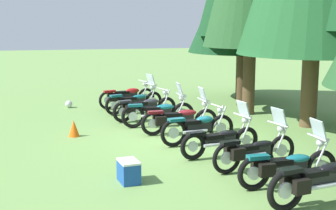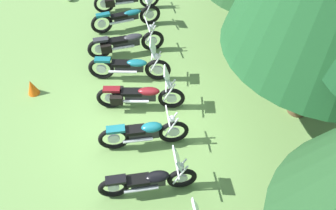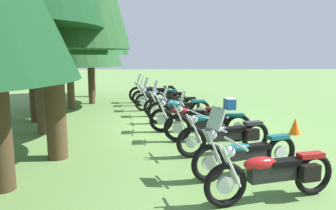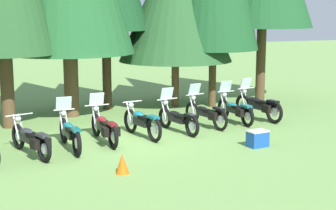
{
  "view_description": "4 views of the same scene",
  "coord_description": "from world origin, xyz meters",
  "px_view_note": "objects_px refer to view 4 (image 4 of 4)",
  "views": [
    {
      "loc": [
        12.77,
        -3.57,
        3.4
      ],
      "look_at": [
        -0.6,
        -0.47,
        0.9
      ],
      "focal_mm": 51.61,
      "sensor_mm": 36.0,
      "label": 1
    },
    {
      "loc": [
        5.86,
        0.91,
        7.56
      ],
      "look_at": [
        -0.13,
        0.65,
        0.75
      ],
      "focal_mm": 39.47,
      "sensor_mm": 36.0,
      "label": 2
    },
    {
      "loc": [
        -9.84,
        0.74,
        2.29
      ],
      "look_at": [
        0.34,
        0.49,
        0.65
      ],
      "focal_mm": 33.51,
      "sensor_mm": 36.0,
      "label": 3
    },
    {
      "loc": [
        -4.59,
        -14.76,
        3.82
      ],
      "look_at": [
        1.59,
        0.58,
        0.84
      ],
      "focal_mm": 56.9,
      "sensor_mm": 36.0,
      "label": 4
    }
  ],
  "objects_px": {
    "motorcycle_7": "(206,113)",
    "traffic_cone": "(122,164)",
    "motorcycle_3": "(70,133)",
    "motorcycle_2": "(31,139)",
    "motorcycle_9": "(259,106)",
    "motorcycle_5": "(142,122)",
    "picnic_cooler": "(258,139)",
    "motorcycle_8": "(236,110)",
    "motorcycle_4": "(104,127)",
    "motorcycle_6": "(178,118)"
  },
  "relations": [
    {
      "from": "motorcycle_3",
      "to": "picnic_cooler",
      "type": "height_order",
      "value": "motorcycle_3"
    },
    {
      "from": "motorcycle_3",
      "to": "motorcycle_9",
      "type": "distance_m",
      "value": 7.14
    },
    {
      "from": "motorcycle_2",
      "to": "motorcycle_9",
      "type": "relative_size",
      "value": 0.97
    },
    {
      "from": "motorcycle_3",
      "to": "motorcycle_6",
      "type": "xyz_separation_m",
      "value": [
        3.58,
        0.81,
        -0.03
      ]
    },
    {
      "from": "motorcycle_2",
      "to": "motorcycle_9",
      "type": "height_order",
      "value": "motorcycle_9"
    },
    {
      "from": "motorcycle_3",
      "to": "motorcycle_2",
      "type": "bearing_deg",
      "value": 104.09
    },
    {
      "from": "motorcycle_3",
      "to": "motorcycle_9",
      "type": "height_order",
      "value": "motorcycle_9"
    },
    {
      "from": "motorcycle_7",
      "to": "motorcycle_9",
      "type": "height_order",
      "value": "motorcycle_9"
    },
    {
      "from": "picnic_cooler",
      "to": "traffic_cone",
      "type": "relative_size",
      "value": 1.28
    },
    {
      "from": "motorcycle_4",
      "to": "picnic_cooler",
      "type": "bearing_deg",
      "value": -120.37
    },
    {
      "from": "motorcycle_9",
      "to": "picnic_cooler",
      "type": "relative_size",
      "value": 3.85
    },
    {
      "from": "motorcycle_3",
      "to": "traffic_cone",
      "type": "xyz_separation_m",
      "value": [
        0.69,
        -2.67,
        -0.23
      ]
    },
    {
      "from": "motorcycle_8",
      "to": "traffic_cone",
      "type": "distance_m",
      "value": 6.65
    },
    {
      "from": "motorcycle_9",
      "to": "traffic_cone",
      "type": "distance_m",
      "value": 7.57
    },
    {
      "from": "motorcycle_6",
      "to": "motorcycle_9",
      "type": "xyz_separation_m",
      "value": [
        3.4,
        0.73,
        0.05
      ]
    },
    {
      "from": "motorcycle_5",
      "to": "motorcycle_8",
      "type": "xyz_separation_m",
      "value": [
        3.65,
        0.78,
        -0.02
      ]
    },
    {
      "from": "motorcycle_5",
      "to": "motorcycle_2",
      "type": "bearing_deg",
      "value": 94.03
    },
    {
      "from": "motorcycle_5",
      "to": "motorcycle_6",
      "type": "bearing_deg",
      "value": -91.12
    },
    {
      "from": "motorcycle_3",
      "to": "traffic_cone",
      "type": "bearing_deg",
      "value": -166.53
    },
    {
      "from": "motorcycle_7",
      "to": "traffic_cone",
      "type": "height_order",
      "value": "motorcycle_7"
    },
    {
      "from": "motorcycle_4",
      "to": "motorcycle_5",
      "type": "xyz_separation_m",
      "value": [
        1.23,
        0.23,
        0.01
      ]
    },
    {
      "from": "motorcycle_6",
      "to": "motorcycle_9",
      "type": "height_order",
      "value": "motorcycle_9"
    },
    {
      "from": "motorcycle_6",
      "to": "picnic_cooler",
      "type": "relative_size",
      "value": 3.53
    },
    {
      "from": "motorcycle_4",
      "to": "motorcycle_9",
      "type": "distance_m",
      "value": 6.0
    },
    {
      "from": "motorcycle_6",
      "to": "traffic_cone",
      "type": "xyz_separation_m",
      "value": [
        -2.89,
        -3.48,
        -0.2
      ]
    },
    {
      "from": "motorcycle_7",
      "to": "motorcycle_8",
      "type": "xyz_separation_m",
      "value": [
        1.2,
        0.21,
        -0.0
      ]
    },
    {
      "from": "motorcycle_7",
      "to": "traffic_cone",
      "type": "bearing_deg",
      "value": 121.19
    },
    {
      "from": "picnic_cooler",
      "to": "motorcycle_2",
      "type": "bearing_deg",
      "value": 166.8
    },
    {
      "from": "motorcycle_6",
      "to": "motorcycle_7",
      "type": "bearing_deg",
      "value": -84.55
    },
    {
      "from": "motorcycle_6",
      "to": "motorcycle_9",
      "type": "bearing_deg",
      "value": -89.28
    },
    {
      "from": "motorcycle_3",
      "to": "traffic_cone",
      "type": "relative_size",
      "value": 4.91
    },
    {
      "from": "motorcycle_9",
      "to": "motorcycle_7",
      "type": "bearing_deg",
      "value": 88.8
    },
    {
      "from": "motorcycle_9",
      "to": "traffic_cone",
      "type": "height_order",
      "value": "motorcycle_9"
    },
    {
      "from": "motorcycle_3",
      "to": "traffic_cone",
      "type": "height_order",
      "value": "motorcycle_3"
    },
    {
      "from": "motorcycle_8",
      "to": "motorcycle_2",
      "type": "bearing_deg",
      "value": 100.11
    },
    {
      "from": "motorcycle_2",
      "to": "motorcycle_6",
      "type": "distance_m",
      "value": 4.79
    },
    {
      "from": "motorcycle_2",
      "to": "picnic_cooler",
      "type": "bearing_deg",
      "value": -119.45
    },
    {
      "from": "motorcycle_9",
      "to": "traffic_cone",
      "type": "relative_size",
      "value": 4.94
    },
    {
      "from": "motorcycle_3",
      "to": "motorcycle_8",
      "type": "bearing_deg",
      "value": -78.02
    },
    {
      "from": "motorcycle_5",
      "to": "traffic_cone",
      "type": "xyz_separation_m",
      "value": [
        -1.62,
        -3.27,
        -0.24
      ]
    },
    {
      "from": "motorcycle_6",
      "to": "motorcycle_5",
      "type": "bearing_deg",
      "value": 88.1
    },
    {
      "from": "motorcycle_7",
      "to": "picnic_cooler",
      "type": "bearing_deg",
      "value": 171.87
    },
    {
      "from": "motorcycle_6",
      "to": "traffic_cone",
      "type": "height_order",
      "value": "motorcycle_6"
    },
    {
      "from": "motorcycle_2",
      "to": "motorcycle_6",
      "type": "xyz_separation_m",
      "value": [
        4.66,
        1.1,
        -0.0
      ]
    },
    {
      "from": "picnic_cooler",
      "to": "motorcycle_3",
      "type": "bearing_deg",
      "value": 161.0
    },
    {
      "from": "motorcycle_9",
      "to": "motorcycle_4",
      "type": "bearing_deg",
      "value": 90.57
    },
    {
      "from": "motorcycle_7",
      "to": "motorcycle_9",
      "type": "distance_m",
      "value": 2.25
    },
    {
      "from": "motorcycle_5",
      "to": "motorcycle_7",
      "type": "relative_size",
      "value": 1.0
    },
    {
      "from": "motorcycle_3",
      "to": "motorcycle_8",
      "type": "relative_size",
      "value": 1.05
    },
    {
      "from": "motorcycle_4",
      "to": "motorcycle_8",
      "type": "bearing_deg",
      "value": -80.54
    }
  ]
}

